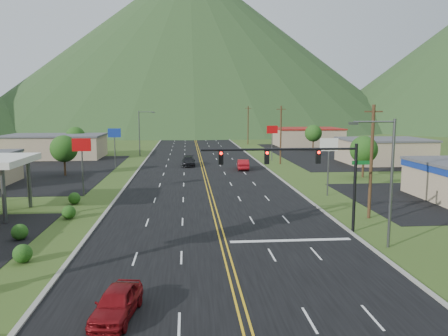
{
  "coord_description": "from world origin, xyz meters",
  "views": [
    {
      "loc": [
        -2.56,
        -18.56,
        9.8
      ],
      "look_at": [
        0.67,
        19.06,
        4.5
      ],
      "focal_mm": 35.0,
      "sensor_mm": 36.0,
      "label": 1
    }
  ],
  "objects": [
    {
      "name": "car_dark_mid",
      "position": [
        -2.3,
        53.87,
        0.76
      ],
      "size": [
        2.13,
        5.23,
        1.52
      ],
      "primitive_type": "imported",
      "rotation": [
        0.0,
        0.0,
        0.0
      ],
      "color": "black",
      "rests_on": "ground"
    },
    {
      "name": "building_east_mid",
      "position": [
        32.0,
        55.0,
        2.16
      ],
      "size": [
        14.4,
        11.4,
        4.3
      ],
      "color": "tan",
      "rests_on": "ground"
    },
    {
      "name": "curb_west",
      "position": [
        -10.15,
        0.0,
        0.0
      ],
      "size": [
        0.3,
        460.0,
        0.14
      ],
      "primitive_type": "cube",
      "color": "gray",
      "rests_on": "ground"
    },
    {
      "name": "tree_east_a",
      "position": [
        22.0,
        40.0,
        3.89
      ],
      "size": [
        3.84,
        3.84,
        5.82
      ],
      "color": "#382314",
      "rests_on": "ground"
    },
    {
      "name": "utility_pole_b",
      "position": [
        13.5,
        55.0,
        5.13
      ],
      "size": [
        1.6,
        0.28,
        10.0
      ],
      "color": "#382314",
      "rests_on": "ground"
    },
    {
      "name": "streetlight_east",
      "position": [
        11.18,
        10.0,
        5.18
      ],
      "size": [
        3.28,
        0.25,
        9.0
      ],
      "color": "#59595E",
      "rests_on": "ground"
    },
    {
      "name": "tree_east_b",
      "position": [
        26.0,
        78.0,
        3.89
      ],
      "size": [
        3.84,
        3.84,
        5.82
      ],
      "color": "#382314",
      "rests_on": "ground"
    },
    {
      "name": "mountain_n",
      "position": [
        0.0,
        220.0,
        42.5
      ],
      "size": [
        220.0,
        220.0,
        85.0
      ],
      "primitive_type": "cone",
      "color": "#1F3317",
      "rests_on": "ground"
    },
    {
      "name": "tree_west_a",
      "position": [
        -20.0,
        45.0,
        3.89
      ],
      "size": [
        3.84,
        3.84,
        5.82
      ],
      "color": "#382314",
      "rests_on": "ground"
    },
    {
      "name": "pole_sign_east_a",
      "position": [
        13.0,
        28.0,
        5.05
      ],
      "size": [
        2.0,
        0.18,
        6.4
      ],
      "color": "#59595E",
      "rests_on": "ground"
    },
    {
      "name": "building_west_far",
      "position": [
        -28.0,
        68.0,
        2.26
      ],
      "size": [
        18.4,
        11.4,
        4.5
      ],
      "color": "tan",
      "rests_on": "ground"
    },
    {
      "name": "streetlight_west",
      "position": [
        -11.68,
        70.0,
        5.18
      ],
      "size": [
        3.28,
        0.25,
        9.0
      ],
      "color": "#59595E",
      "rests_on": "ground"
    },
    {
      "name": "tree_west_b",
      "position": [
        -25.0,
        72.0,
        3.89
      ],
      "size": [
        3.84,
        3.84,
        5.82
      ],
      "color": "#382314",
      "rests_on": "ground"
    },
    {
      "name": "car_red_far",
      "position": [
        6.23,
        48.91,
        0.8
      ],
      "size": [
        2.04,
        4.96,
        1.6
      ],
      "primitive_type": "imported",
      "rotation": [
        0.0,
        0.0,
        3.07
      ],
      "color": "maroon",
      "rests_on": "ground"
    },
    {
      "name": "road",
      "position": [
        0.0,
        0.0,
        0.0
      ],
      "size": [
        20.0,
        460.0,
        0.04
      ],
      "primitive_type": "cube",
      "color": "black",
      "rests_on": "ground"
    },
    {
      "name": "utility_pole_a",
      "position": [
        13.5,
        18.0,
        5.13
      ],
      "size": [
        1.6,
        0.28,
        10.0
      ],
      "color": "#382314",
      "rests_on": "ground"
    },
    {
      "name": "pole_sign_west_b",
      "position": [
        -14.0,
        52.0,
        5.05
      ],
      "size": [
        2.0,
        0.18,
        6.4
      ],
      "color": "#59595E",
      "rests_on": "ground"
    },
    {
      "name": "pole_sign_west_a",
      "position": [
        -14.0,
        30.0,
        5.05
      ],
      "size": [
        2.0,
        0.18,
        6.4
      ],
      "color": "#59595E",
      "rests_on": "ground"
    },
    {
      "name": "utility_pole_c",
      "position": [
        13.5,
        95.0,
        5.13
      ],
      "size": [
        1.6,
        0.28,
        10.0
      ],
      "color": "#382314",
      "rests_on": "ground"
    },
    {
      "name": "pole_sign_east_b",
      "position": [
        13.0,
        60.0,
        5.05
      ],
      "size": [
        2.0,
        0.18,
        6.4
      ],
      "color": "#59595E",
      "rests_on": "ground"
    },
    {
      "name": "building_east_far",
      "position": [
        28.0,
        90.0,
        2.26
      ],
      "size": [
        16.4,
        12.4,
        4.5
      ],
      "color": "tan",
      "rests_on": "ground"
    },
    {
      "name": "car_red_near",
      "position": [
        -5.9,
        1.03,
        0.72
      ],
      "size": [
        2.33,
        4.45,
        1.44
      ],
      "primitive_type": "imported",
      "rotation": [
        0.0,
        0.0,
        -0.15
      ],
      "color": "maroon",
      "rests_on": "ground"
    },
    {
      "name": "utility_pole_d",
      "position": [
        13.5,
        135.0,
        5.13
      ],
      "size": [
        1.6,
        0.28,
        10.0
      ],
      "color": "#382314",
      "rests_on": "ground"
    },
    {
      "name": "traffic_signal",
      "position": [
        6.48,
        14.0,
        5.33
      ],
      "size": [
        13.1,
        0.43,
        7.0
      ],
      "color": "black",
      "rests_on": "ground"
    },
    {
      "name": "ground",
      "position": [
        0.0,
        0.0,
        0.0
      ],
      "size": [
        500.0,
        500.0,
        0.0
      ],
      "primitive_type": "plane",
      "color": "#2F4518",
      "rests_on": "ground"
    }
  ]
}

